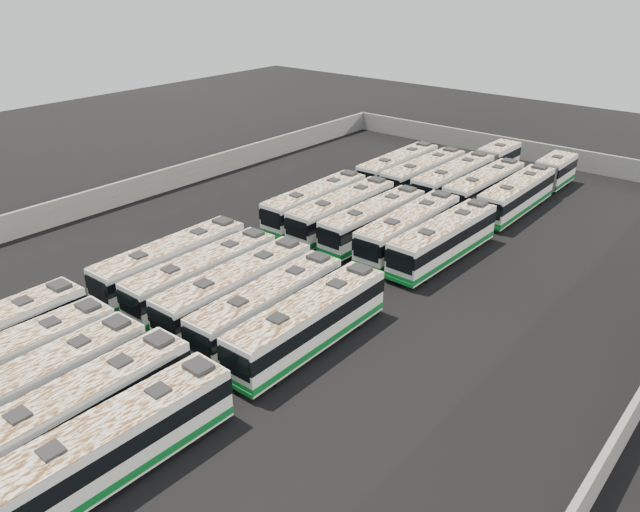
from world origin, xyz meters
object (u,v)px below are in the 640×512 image
(bus_midback_far_left, at_px, (316,203))
(bus_back_far_left, at_px, (398,168))
(bus_front_far_right, at_px, (113,445))
(bus_back_right, at_px, (484,188))
(bus_midfront_right, at_px, (269,306))
(bus_midback_left, at_px, (342,211))
(bus_midfront_center, at_px, (236,289))
(bus_front_center, at_px, (39,387))
(bus_front_left, at_px, (10,363))
(bus_midback_center, at_px, (373,220))
(bus_back_left, at_px, (424,174))
(bus_midfront_far_left, at_px, (172,262))
(bus_midfront_left, at_px, (203,275))
(bus_midback_right, at_px, (409,229))
(bus_back_center, at_px, (469,173))
(bus_back_far_right, at_px, (530,186))
(bus_midfront_far_right, at_px, (309,322))
(bus_front_right, at_px, (77,412))
(bus_midback_far_right, at_px, (444,240))

(bus_midback_far_left, height_order, bus_back_far_left, bus_back_far_left)
(bus_front_far_right, distance_m, bus_back_right, 40.74)
(bus_midfront_right, bearing_deg, bus_midback_left, 110.78)
(bus_midfront_center, distance_m, bus_back_far_left, 28.42)
(bus_front_center, distance_m, bus_midfront_center, 12.88)
(bus_front_left, distance_m, bus_midback_center, 27.87)
(bus_back_left, relative_size, bus_back_right, 1.01)
(bus_midfront_far_left, distance_m, bus_midfront_left, 3.13)
(bus_front_far_right, height_order, bus_midfront_left, bus_front_far_right)
(bus_midback_right, bearing_deg, bus_back_far_left, 124.97)
(bus_midfront_far_left, bearing_deg, bus_midback_right, 57.88)
(bus_front_left, relative_size, bus_back_center, 0.62)
(bus_back_right, distance_m, bus_back_far_right, 4.29)
(bus_back_far_left, bearing_deg, bus_midfront_far_right, -67.01)
(bus_midback_right, bearing_deg, bus_midfront_far_right, -80.19)
(bus_midback_left, bearing_deg, bus_front_center, -83.89)
(bus_front_right, relative_size, bus_midback_far_left, 1.01)
(bus_front_right, relative_size, bus_midback_right, 0.99)
(bus_midfront_far_left, distance_m, bus_midfront_center, 6.23)
(bus_front_far_right, distance_m, bus_midfront_far_right, 12.78)
(bus_midback_far_right, bearing_deg, bus_back_far_left, 135.25)
(bus_front_center, relative_size, bus_midback_far_right, 0.97)
(bus_front_right, relative_size, bus_midfront_far_right, 0.99)
(bus_front_far_right, xyz_separation_m, bus_back_center, (-6.13, 43.70, 0.02))
(bus_front_left, distance_m, bus_midfront_far_left, 13.08)
(bus_midfront_center, relative_size, bus_midback_right, 1.00)
(bus_midback_left, bearing_deg, bus_midback_right, 1.96)
(bus_back_far_right, bearing_deg, bus_front_right, -94.73)
(bus_midfront_left, relative_size, bus_midfront_center, 0.97)
(bus_front_center, bearing_deg, bus_midback_far_left, 100.87)
(bus_back_center, bearing_deg, bus_midback_far_right, -68.67)
(bus_midback_right, height_order, bus_midback_far_right, bus_midback_right)
(bus_midfront_far_right, height_order, bus_back_center, bus_midfront_far_right)
(bus_front_left, distance_m, bus_back_right, 41.01)
(bus_midback_right, bearing_deg, bus_front_center, -97.77)
(bus_front_left, bearing_deg, bus_midfront_center, 77.71)
(bus_front_center, bearing_deg, bus_midfront_center, 88.11)
(bus_midback_center, bearing_deg, bus_back_far_left, 116.65)
(bus_front_far_right, bearing_deg, bus_midback_far_left, 114.94)
(bus_midfront_right, height_order, bus_midfront_far_right, bus_midfront_far_right)
(bus_midfront_far_right, xyz_separation_m, bus_back_far_right, (0.09, 30.81, -0.05))
(bus_midfront_right, bearing_deg, bus_midback_far_left, 119.58)
(bus_midfront_right, bearing_deg, bus_midback_center, 100.05)
(bus_midback_right, bearing_deg, bus_back_left, 115.33)
(bus_front_left, distance_m, bus_front_far_right, 9.22)
(bus_back_far_left, height_order, bus_back_center, bus_back_center)
(bus_front_far_right, height_order, bus_midback_left, bus_midback_left)
(bus_midfront_left, height_order, bus_back_left, bus_back_left)
(bus_front_right, height_order, bus_midfront_left, bus_front_right)
(bus_front_left, distance_m, bus_back_left, 40.40)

